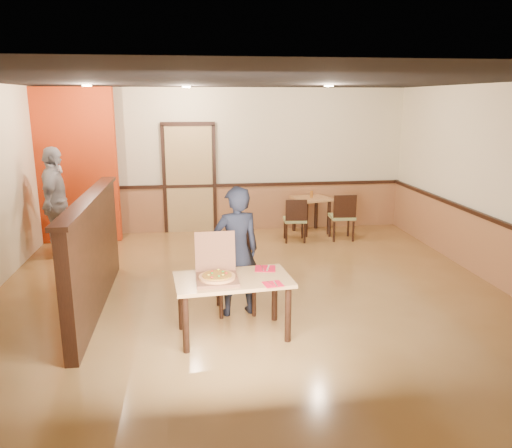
# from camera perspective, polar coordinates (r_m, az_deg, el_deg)

# --- Properties ---
(floor) EXTENTS (7.00, 7.00, 0.00)m
(floor) POSITION_cam_1_polar(r_m,az_deg,el_deg) (6.87, -0.49, -7.95)
(floor) COLOR #A2743F
(floor) RESTS_ON ground
(ceiling) EXTENTS (7.00, 7.00, 0.00)m
(ceiling) POSITION_cam_1_polar(r_m,az_deg,el_deg) (6.37, -0.54, 16.09)
(ceiling) COLOR black
(ceiling) RESTS_ON wall_back
(wall_back) EXTENTS (7.00, 0.00, 7.00)m
(wall_back) POSITION_cam_1_polar(r_m,az_deg,el_deg) (9.92, -3.01, 7.24)
(wall_back) COLOR beige
(wall_back) RESTS_ON floor
(wall_right) EXTENTS (0.00, 7.00, 7.00)m
(wall_right) POSITION_cam_1_polar(r_m,az_deg,el_deg) (7.72, 26.29, 3.86)
(wall_right) COLOR beige
(wall_right) RESTS_ON floor
(wainscot_back) EXTENTS (7.00, 0.04, 0.90)m
(wainscot_back) POSITION_cam_1_polar(r_m,az_deg,el_deg) (10.05, -2.93, 1.83)
(wainscot_back) COLOR #9B643E
(wainscot_back) RESTS_ON floor
(chair_rail_back) EXTENTS (7.00, 0.06, 0.06)m
(chair_rail_back) POSITION_cam_1_polar(r_m,az_deg,el_deg) (9.94, -2.95, 4.46)
(chair_rail_back) COLOR black
(chair_rail_back) RESTS_ON wall_back
(wainscot_right) EXTENTS (0.04, 7.00, 0.90)m
(wainscot_right) POSITION_cam_1_polar(r_m,az_deg,el_deg) (7.91, 25.36, -2.92)
(wainscot_right) COLOR #9B643E
(wainscot_right) RESTS_ON floor
(chair_rail_right) EXTENTS (0.06, 7.00, 0.06)m
(chair_rail_right) POSITION_cam_1_polar(r_m,az_deg,el_deg) (7.78, 25.60, 0.39)
(chair_rail_right) COLOR black
(chair_rail_right) RESTS_ON wall_right
(back_door) EXTENTS (0.90, 0.06, 2.10)m
(back_door) POSITION_cam_1_polar(r_m,az_deg,el_deg) (9.90, -7.60, 5.07)
(back_door) COLOR tan
(back_door) RESTS_ON wall_back
(booth_partition) EXTENTS (0.20, 3.10, 1.44)m
(booth_partition) POSITION_cam_1_polar(r_m,az_deg,el_deg) (6.51, -18.06, -3.06)
(booth_partition) COLOR black
(booth_partition) RESTS_ON floor
(red_accent_panel) EXTENTS (1.60, 0.20, 2.78)m
(red_accent_panel) POSITION_cam_1_polar(r_m,az_deg,el_deg) (9.63, -20.33, 6.18)
(red_accent_panel) COLOR #B2300C
(red_accent_panel) RESTS_ON floor
(spot_a) EXTENTS (0.14, 0.14, 0.02)m
(spot_a) POSITION_cam_1_polar(r_m,az_deg,el_deg) (8.26, -18.79, 14.77)
(spot_a) COLOR #FFEBB2
(spot_a) RESTS_ON ceiling
(spot_b) EXTENTS (0.14, 0.14, 0.02)m
(spot_b) POSITION_cam_1_polar(r_m,az_deg,el_deg) (8.82, -7.96, 15.26)
(spot_b) COLOR #FFEBB2
(spot_b) RESTS_ON ceiling
(spot_c) EXTENTS (0.14, 0.14, 0.02)m
(spot_c) POSITION_cam_1_polar(r_m,az_deg,el_deg) (8.12, 8.32, 15.37)
(spot_c) COLOR #FFEBB2
(spot_c) RESTS_ON ceiling
(main_table) EXTENTS (1.33, 0.84, 0.68)m
(main_table) POSITION_cam_1_polar(r_m,az_deg,el_deg) (5.52, -2.65, -7.23)
(main_table) COLOR tan
(main_table) RESTS_ON floor
(diner_chair) EXTENTS (0.50, 0.50, 0.98)m
(diner_chair) POSITION_cam_1_polar(r_m,az_deg,el_deg) (6.23, -2.45, -5.04)
(diner_chair) COLOR olive
(diner_chair) RESTS_ON floor
(side_chair_left) EXTENTS (0.44, 0.44, 0.82)m
(side_chair_left) POSITION_cam_1_polar(r_m,az_deg,el_deg) (9.21, 4.50, 0.67)
(side_chair_left) COLOR olive
(side_chair_left) RESTS_ON floor
(side_chair_right) EXTENTS (0.46, 0.46, 0.88)m
(side_chair_right) POSITION_cam_1_polar(r_m,az_deg,el_deg) (9.42, 9.89, 1.02)
(side_chair_right) COLOR olive
(side_chair_right) RESTS_ON floor
(side_table) EXTENTS (0.81, 0.81, 0.71)m
(side_table) POSITION_cam_1_polar(r_m,az_deg,el_deg) (9.87, 6.37, 2.06)
(side_table) COLOR tan
(side_table) RESTS_ON floor
(diner) EXTENTS (0.65, 0.50, 1.59)m
(diner) POSITION_cam_1_polar(r_m,az_deg,el_deg) (6.00, -2.25, -3.16)
(diner) COLOR black
(diner) RESTS_ON floor
(passerby) EXTENTS (0.50, 1.10, 1.84)m
(passerby) POSITION_cam_1_polar(r_m,az_deg,el_deg) (8.86, -21.93, 2.28)
(passerby) COLOR #95939B
(passerby) RESTS_ON floor
(pizza_box) EXTENTS (0.45, 0.53, 0.47)m
(pizza_box) POSITION_cam_1_polar(r_m,az_deg,el_deg) (5.44, -4.50, -5.74)
(pizza_box) COLOR brown
(pizza_box) RESTS_ON main_table
(pizza) EXTENTS (0.48, 0.48, 0.03)m
(pizza) POSITION_cam_1_polar(r_m,az_deg,el_deg) (5.40, -4.47, -6.05)
(pizza) COLOR #D9924F
(pizza) RESTS_ON pizza_box
(napkin_near) EXTENTS (0.22, 0.22, 0.01)m
(napkin_near) POSITION_cam_1_polar(r_m,az_deg,el_deg) (5.30, 1.95, -6.87)
(napkin_near) COLOR red
(napkin_near) RESTS_ON main_table
(napkin_far) EXTENTS (0.27, 0.27, 0.01)m
(napkin_far) POSITION_cam_1_polar(r_m,az_deg,el_deg) (5.77, 1.06, -5.11)
(napkin_far) COLOR red
(napkin_far) RESTS_ON main_table
(condiment) EXTENTS (0.06, 0.06, 0.14)m
(condiment) POSITION_cam_1_polar(r_m,az_deg,el_deg) (9.78, 6.36, 3.39)
(condiment) COLOR #95571B
(condiment) RESTS_ON side_table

